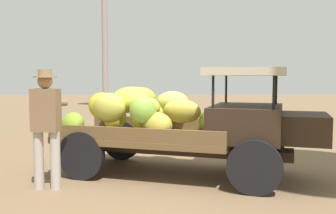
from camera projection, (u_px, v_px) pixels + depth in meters
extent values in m
plane|color=#7E6145|center=(180.00, 174.00, 6.61)|extent=(60.00, 60.00, 0.00)
cube|color=black|center=(173.00, 149.00, 6.61)|extent=(3.93, 1.72, 0.16)
cylinder|color=black|center=(261.00, 148.00, 6.95)|extent=(0.80, 0.39, 0.80)
cylinder|color=black|center=(255.00, 168.00, 5.42)|extent=(0.80, 0.39, 0.80)
cylinder|color=black|center=(122.00, 140.00, 7.78)|extent=(0.80, 0.39, 0.80)
cylinder|color=black|center=(81.00, 156.00, 6.25)|extent=(0.80, 0.39, 0.80)
cube|color=brown|center=(149.00, 137.00, 6.73)|extent=(3.40, 2.60, 0.10)
cube|color=brown|center=(163.00, 123.00, 7.48)|extent=(2.86, 1.05, 0.22)
cube|color=brown|center=(132.00, 135.00, 5.96)|extent=(2.86, 1.05, 0.22)
cube|color=black|center=(247.00, 122.00, 6.20)|extent=(1.53, 1.80, 0.55)
cube|color=black|center=(305.00, 128.00, 5.94)|extent=(1.01, 1.23, 0.44)
cylinder|color=black|center=(276.00, 88.00, 6.64)|extent=(0.04, 0.04, 0.55)
cylinder|color=black|center=(274.00, 90.00, 5.41)|extent=(0.04, 0.04, 0.55)
cylinder|color=black|center=(226.00, 88.00, 6.90)|extent=(0.04, 0.04, 0.55)
cylinder|color=black|center=(213.00, 90.00, 5.67)|extent=(0.04, 0.04, 0.55)
cube|color=#BDB198|center=(247.00, 72.00, 6.13)|extent=(1.65, 1.83, 0.12)
ellipsoid|color=#AFC742|center=(216.00, 121.00, 6.64)|extent=(0.80, 0.69, 0.48)
ellipsoid|color=gold|center=(146.00, 107.00, 6.51)|extent=(0.76, 0.78, 0.49)
ellipsoid|color=gold|center=(182.00, 111.00, 6.54)|extent=(0.79, 0.66, 0.51)
ellipsoid|color=yellow|center=(131.00, 99.00, 6.50)|extent=(0.69, 0.64, 0.58)
ellipsoid|color=gold|center=(109.00, 108.00, 6.29)|extent=(0.70, 0.68, 0.60)
ellipsoid|color=#B6C93F|center=(111.00, 106.00, 7.40)|extent=(0.80, 0.80, 0.60)
ellipsoid|color=gold|center=(157.00, 125.00, 6.06)|extent=(0.69, 0.69, 0.42)
ellipsoid|color=#C8BD4F|center=(173.00, 102.00, 7.19)|extent=(0.76, 0.70, 0.53)
ellipsoid|color=#80AC2C|center=(73.00, 124.00, 6.49)|extent=(0.67, 0.68, 0.50)
ellipsoid|color=yellow|center=(146.00, 122.00, 6.21)|extent=(0.56, 0.52, 0.43)
ellipsoid|color=gold|center=(124.00, 104.00, 7.08)|extent=(0.65, 0.65, 0.47)
ellipsoid|color=#85B740|center=(143.00, 110.00, 6.07)|extent=(0.62, 0.62, 0.48)
ellipsoid|color=#94BA2C|center=(141.00, 98.00, 7.04)|extent=(0.66, 0.65, 0.43)
ellipsoid|color=gold|center=(115.00, 117.00, 7.20)|extent=(0.54, 0.50, 0.52)
ellipsoid|color=#8AAC31|center=(153.00, 114.00, 7.18)|extent=(0.52, 0.39, 0.40)
ellipsoid|color=gold|center=(102.00, 106.00, 7.07)|extent=(0.73, 0.75, 0.52)
cylinder|color=#B4AAA7|center=(39.00, 160.00, 5.74)|extent=(0.15, 0.15, 0.88)
cylinder|color=#B4AAA7|center=(55.00, 160.00, 5.71)|extent=(0.15, 0.15, 0.88)
cube|color=#816246|center=(46.00, 110.00, 5.66)|extent=(0.43, 0.28, 0.64)
cylinder|color=#816246|center=(42.00, 103.00, 5.76)|extent=(0.30, 0.39, 0.10)
cylinder|color=#816246|center=(55.00, 103.00, 5.75)|extent=(0.35, 0.35, 0.10)
sphere|color=#A37047|center=(45.00, 81.00, 5.63)|extent=(0.22, 0.22, 0.22)
cylinder|color=#957851|center=(45.00, 77.00, 5.62)|extent=(0.34, 0.34, 0.02)
cylinder|color=#957851|center=(45.00, 73.00, 5.62)|extent=(0.20, 0.20, 0.10)
cube|color=olive|center=(75.00, 151.00, 7.56)|extent=(0.45, 0.54, 0.47)
cylinder|color=gray|center=(105.00, 29.00, 19.60)|extent=(0.30, 0.30, 8.36)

